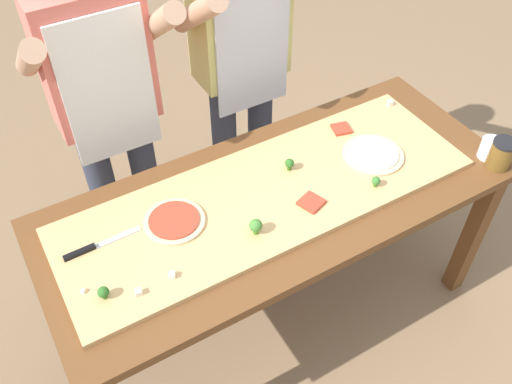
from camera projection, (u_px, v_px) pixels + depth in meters
The scene contains 20 objects.
ground_plane at pixel (274, 310), 2.64m from camera, with size 8.00×8.00×0.00m, color #896B4C.
prep_table at pixel (278, 213), 2.15m from camera, with size 1.81×0.76×0.80m.
cutting_board at pixel (268, 195), 2.05m from camera, with size 1.58×0.52×0.02m, color tan.
chefs_knife at pixel (92, 248), 1.86m from camera, with size 0.27×0.03×0.02m.
pizza_whole_tomato_red at pixel (174, 221), 1.94m from camera, with size 0.22×0.22×0.02m.
pizza_whole_white_garlic at pixel (373, 154), 2.19m from camera, with size 0.25×0.25×0.02m.
pizza_slice_near_left at pixel (341, 129), 2.30m from camera, with size 0.07×0.07×0.01m, color #BC3D28.
pizza_slice_far_right at pixel (311, 202), 2.00m from camera, with size 0.08×0.08×0.01m, color #BC3D28.
broccoli_floret_front_mid at pixel (256, 226), 1.88m from camera, with size 0.05×0.05×0.06m.
broccoli_floret_center_right at pixel (376, 181), 2.05m from camera, with size 0.03×0.03×0.04m.
broccoli_floret_back_right at pixel (103, 292), 1.71m from camera, with size 0.04×0.04×0.05m.
broccoli_floret_back_left at pixel (289, 164), 2.11m from camera, with size 0.04×0.04×0.05m.
cheese_crumble_a at pixel (172, 275), 1.77m from camera, with size 0.02×0.02×0.02m, color silver.
cheese_crumble_b at pixel (390, 103), 2.42m from camera, with size 0.02×0.02×0.02m, color silver.
cheese_crumble_c at pixel (83, 291), 1.73m from camera, with size 0.01×0.01×0.01m, color white.
cheese_crumble_d at pixel (138, 292), 1.73m from camera, with size 0.02×0.02×0.02m, color white.
flour_cup at pixel (490, 150), 2.19m from camera, with size 0.09×0.09×0.08m.
sauce_jar at pixel (501, 154), 2.14m from camera, with size 0.09×0.09×0.12m.
cook_left at pixel (105, 98), 2.16m from camera, with size 0.54×0.39×1.67m.
cook_right at pixel (242, 55), 2.38m from camera, with size 0.54×0.39×1.67m.
Camera 1 is at (-0.80, -1.20, 2.29)m, focal length 38.58 mm.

